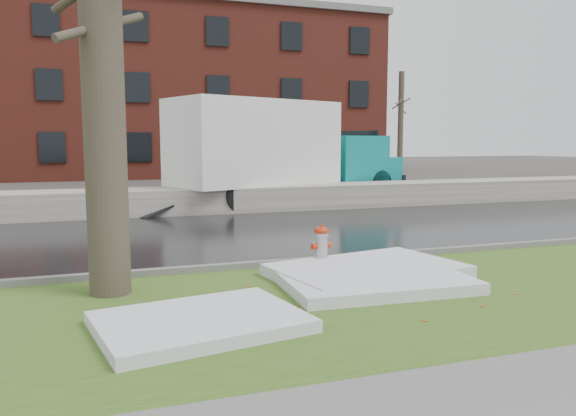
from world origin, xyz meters
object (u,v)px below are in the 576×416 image
object	(u,v)px
fire_hydrant	(321,245)
tree	(101,32)
box_truck	(281,151)
worker	(96,162)

from	to	relation	value
fire_hydrant	tree	distance (m)	4.54
box_truck	tree	bearing A→B (deg)	-140.64
worker	fire_hydrant	bearing A→B (deg)	86.44
fire_hydrant	worker	size ratio (longest dim) A/B	0.47
tree	box_truck	size ratio (longest dim) A/B	0.68
box_truck	worker	distance (m)	5.85
tree	fire_hydrant	bearing A→B (deg)	7.99
fire_hydrant	worker	xyz separation A→B (m)	(-3.38, 8.70, 1.09)
fire_hydrant	box_truck	distance (m)	9.73
tree	worker	xyz separation A→B (m)	(-0.08, 9.16, -2.00)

